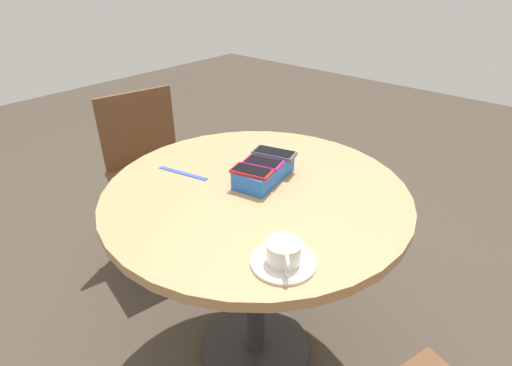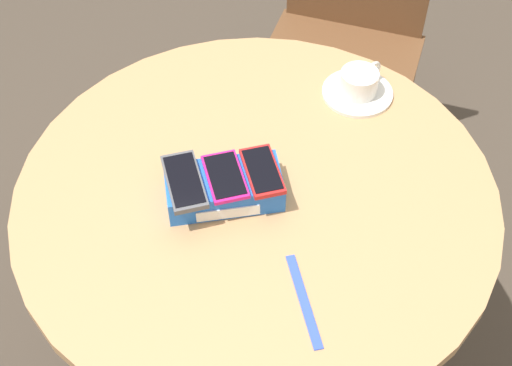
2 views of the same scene
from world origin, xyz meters
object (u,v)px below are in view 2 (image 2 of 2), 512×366
Objects in this scene: round_table at (256,229)px; phone_magenta at (225,176)px; saucer at (357,93)px; lanyard_strap at (304,300)px; phone_red at (262,171)px; chair_far_side at (342,54)px; phone_gray at (184,181)px; coffee_cup at (360,81)px; phone_box at (224,187)px.

phone_magenta reaches higher than round_table.
saucer reaches higher than lanyard_strap.
lanyard_strap reaches higher than round_table.
phone_red is at bearing -126.41° from saucer.
phone_magenta is 0.94m from chair_far_side.
phone_gray is at bearing 135.27° from lanyard_strap.
coffee_cup is 0.51× the size of lanyard_strap.
coffee_cup is (0.22, 0.28, 0.16)m from round_table.
phone_magenta is (-0.06, -0.02, 0.19)m from round_table.
phone_gray is 0.47m from saucer.
phone_box is at bearing -133.66° from saucer.
round_table is 7.03× the size of phone_red.
phone_magenta is 0.07m from phone_red.
phone_box is at bearing -170.87° from phone_red.
coffee_cup is (0.28, 0.30, 0.01)m from phone_box.
phone_magenta is 0.16× the size of chair_far_side.
phone_red is (0.07, 0.01, 0.00)m from phone_magenta.
phone_magenta is at bearing 10.42° from phone_gray.
phone_box is at bearing 12.15° from phone_gray.
phone_red reaches higher than chair_far_side.
phone_gray is 0.98m from chair_far_side.
phone_magenta is (0.00, -0.00, 0.03)m from phone_box.
chair_far_side reaches higher than lanyard_strap.
chair_far_side is (0.17, 1.03, -0.31)m from lanyard_strap.
phone_magenta is at bearing -27.96° from phone_box.
lanyard_strap is at bearing -73.38° from phone_red.
lanyard_strap is at bearing -104.61° from saucer.
round_table is at bearing -128.71° from coffee_cup.
phone_red is (0.14, 0.03, -0.00)m from phone_gray.
coffee_cup is (0.35, 0.31, -0.03)m from phone_gray.
lanyard_strap is at bearing -71.39° from round_table.
round_table is 7.10× the size of phone_magenta.
round_table is 6.09× the size of saucer.
round_table is 0.23m from phone_gray.
saucer is at bearing 46.83° from phone_magenta.
coffee_cup is 0.54m from lanyard_strap.
phone_box is 1.54× the size of phone_gray.
saucer is at bearing 75.39° from lanyard_strap.
round_table is at bearing 108.61° from lanyard_strap.
chair_far_side is (0.25, 0.79, -0.18)m from round_table.
chair_far_side is at bearing 72.34° from round_table.
phone_magenta reaches higher than lanyard_strap.
phone_box is at bearing 152.04° from phone_magenta.
phone_magenta is at bearing -110.87° from chair_far_side.
saucer is at bearing -93.45° from chair_far_side.
phone_red is 1.40× the size of coffee_cup.
phone_box reaches higher than round_table.
lanyard_strap is (0.14, -0.23, -0.03)m from phone_box.
phone_box is 1.74× the size of phone_red.
coffee_cup is at bearing 46.82° from phone_magenta.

